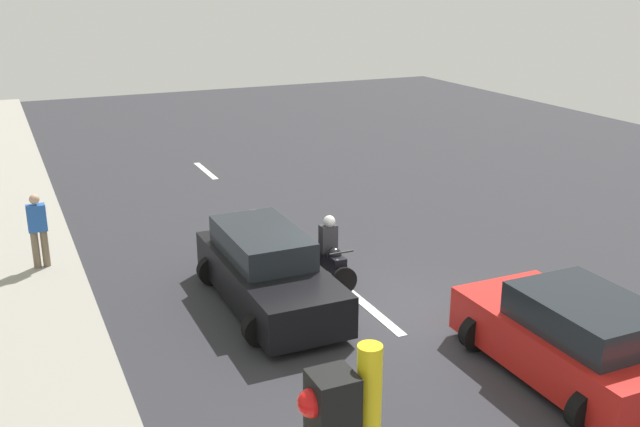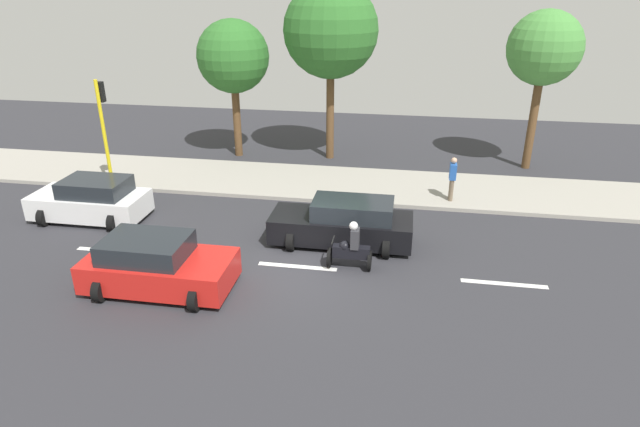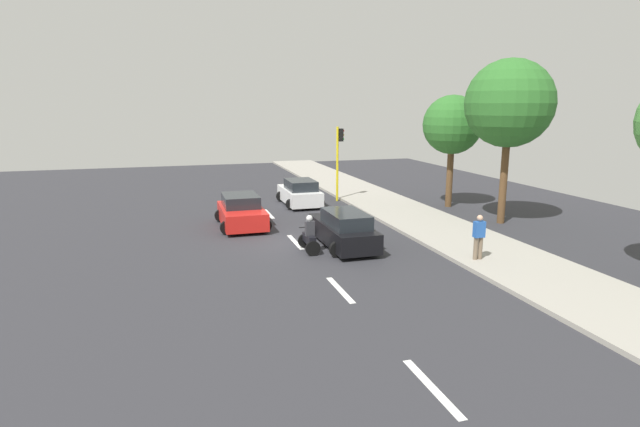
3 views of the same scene
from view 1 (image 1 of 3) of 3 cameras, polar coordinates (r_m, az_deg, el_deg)
name	(u,v)px [view 1 (image 1 of 3)]	position (r m, az deg, el deg)	size (l,w,h in m)	color
ground_plane	(372,313)	(14.77, 4.09, -7.73)	(40.00, 60.00, 0.10)	#2D2D33
lane_stripe_far_north	(206,171)	(25.31, -8.91, 3.31)	(0.20, 2.40, 0.01)	white
lane_stripe_north	(267,222)	(19.82, -4.15, -0.68)	(0.20, 2.40, 0.01)	white
lane_stripe_mid	(372,310)	(14.74, 4.10, -7.54)	(0.20, 2.40, 0.01)	white
car_red	(573,338)	(12.83, 19.14, -9.17)	(2.37, 4.04, 1.52)	red
car_black	(267,271)	(14.75, -4.16, -4.51)	(2.12, 4.56, 1.52)	black
motorcycle	(330,256)	(15.70, 0.82, -3.30)	(0.60, 1.30, 1.53)	black
pedestrian_near_signal	(38,228)	(17.27, -21.15, -1.08)	(0.40, 0.24, 1.69)	#72604C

